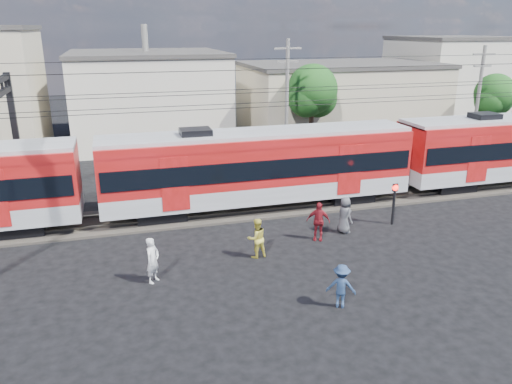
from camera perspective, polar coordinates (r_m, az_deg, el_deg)
ground at (r=19.02m, az=1.10°, el=-10.57°), size 120.00×120.00×0.00m
track_bed at (r=26.06m, az=-4.05°, el=-2.21°), size 70.00×3.40×0.12m
rail_near at (r=25.33m, az=-3.70°, el=-2.53°), size 70.00×0.12×0.12m
rail_far at (r=26.70m, az=-4.39°, el=-1.42°), size 70.00×0.12×0.12m
commuter_train at (r=25.86m, az=0.72°, el=3.13°), size 50.30×3.08×4.17m
catenary at (r=24.53m, az=-24.67°, el=7.18°), size 70.00×9.30×7.52m
building_midwest at (r=43.35m, az=-12.17°, el=10.63°), size 12.24×12.24×7.30m
building_mideast at (r=44.57m, az=9.49°, el=10.34°), size 16.32×10.20×6.30m
building_east at (r=55.10m, az=21.31°, el=11.92°), size 10.20×10.20×8.30m
utility_pole_mid at (r=33.10m, az=3.53°, el=10.24°), size 1.80×0.24×8.50m
utility_pole_east at (r=39.23m, az=24.02°, el=9.61°), size 1.80×0.24×8.00m
tree_near at (r=37.08m, az=6.67°, el=11.23°), size 3.82×3.64×6.72m
tree_far at (r=44.30m, az=25.69°, el=9.85°), size 3.36×3.12×5.76m
pedestrian_a at (r=19.23m, az=-11.73°, el=-7.64°), size 0.74×0.77×1.78m
pedestrian_b at (r=20.78m, az=0.07°, el=-5.29°), size 0.94×0.79×1.72m
pedestrian_c at (r=17.55m, az=9.70°, el=-10.56°), size 1.17×0.99×1.58m
pedestrian_d at (r=22.60m, az=7.13°, el=-3.33°), size 1.14×0.86×1.80m
pedestrian_e at (r=23.58m, az=10.11°, el=-2.60°), size 0.76×0.97×1.74m
crossing_signal at (r=24.89m, az=15.53°, el=-0.49°), size 0.30×0.30×2.07m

